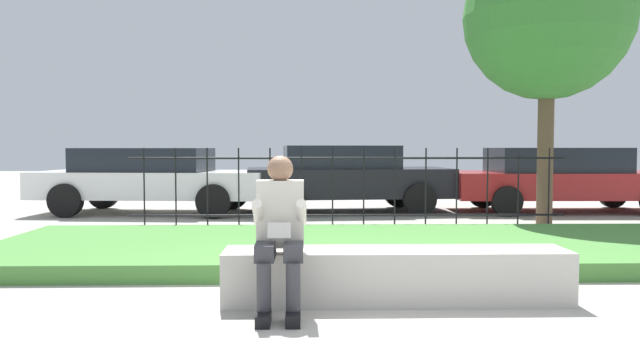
{
  "coord_description": "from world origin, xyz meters",
  "views": [
    {
      "loc": [
        -0.68,
        -5.24,
        1.31
      ],
      "look_at": [
        -0.52,
        1.26,
        0.98
      ],
      "focal_mm": 35.0,
      "sensor_mm": 36.0,
      "label": 1
    }
  ],
  "objects_px": {
    "person_seated_reader": "(280,227)",
    "car_parked_right": "(561,178)",
    "stone_bench": "(396,278)",
    "car_parked_left": "(151,178)",
    "tree_behind_fence": "(548,17)",
    "car_parked_center": "(346,176)"
  },
  "relations": [
    {
      "from": "person_seated_reader",
      "to": "car_parked_right",
      "type": "distance_m",
      "value": 9.44
    },
    {
      "from": "stone_bench",
      "to": "car_parked_right",
      "type": "bearing_deg",
      "value": 58.71
    },
    {
      "from": "stone_bench",
      "to": "person_seated_reader",
      "type": "relative_size",
      "value": 2.34
    },
    {
      "from": "person_seated_reader",
      "to": "car_parked_left",
      "type": "bearing_deg",
      "value": 110.67
    },
    {
      "from": "stone_bench",
      "to": "person_seated_reader",
      "type": "distance_m",
      "value": 1.13
    },
    {
      "from": "tree_behind_fence",
      "to": "car_parked_center",
      "type": "bearing_deg",
      "value": 145.36
    },
    {
      "from": "tree_behind_fence",
      "to": "person_seated_reader",
      "type": "bearing_deg",
      "value": -127.79
    },
    {
      "from": "stone_bench",
      "to": "car_parked_left",
      "type": "height_order",
      "value": "car_parked_left"
    },
    {
      "from": "car_parked_center",
      "to": "car_parked_right",
      "type": "bearing_deg",
      "value": -5.42
    },
    {
      "from": "car_parked_left",
      "to": "car_parked_right",
      "type": "bearing_deg",
      "value": 5.52
    },
    {
      "from": "stone_bench",
      "to": "car_parked_right",
      "type": "distance_m",
      "value": 8.66
    },
    {
      "from": "person_seated_reader",
      "to": "car_parked_center",
      "type": "relative_size",
      "value": 0.3
    },
    {
      "from": "car_parked_left",
      "to": "car_parked_center",
      "type": "distance_m",
      "value": 3.92
    },
    {
      "from": "person_seated_reader",
      "to": "car_parked_right",
      "type": "relative_size",
      "value": 0.27
    },
    {
      "from": "stone_bench",
      "to": "car_parked_center",
      "type": "bearing_deg",
      "value": 89.45
    },
    {
      "from": "person_seated_reader",
      "to": "tree_behind_fence",
      "type": "bearing_deg",
      "value": 52.21
    },
    {
      "from": "car_parked_center",
      "to": "tree_behind_fence",
      "type": "distance_m",
      "value": 4.81
    },
    {
      "from": "car_parked_left",
      "to": "car_parked_center",
      "type": "bearing_deg",
      "value": 6.95
    },
    {
      "from": "car_parked_right",
      "to": "car_parked_left",
      "type": "relative_size",
      "value": 0.99
    },
    {
      "from": "car_parked_right",
      "to": "car_parked_center",
      "type": "xyz_separation_m",
      "value": [
        -4.42,
        0.06,
        0.03
      ]
    },
    {
      "from": "car_parked_center",
      "to": "tree_behind_fence",
      "type": "xyz_separation_m",
      "value": [
        3.23,
        -2.23,
        2.77
      ]
    },
    {
      "from": "stone_bench",
      "to": "car_parked_left",
      "type": "xyz_separation_m",
      "value": [
        -3.85,
        7.31,
        0.51
      ]
    }
  ]
}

